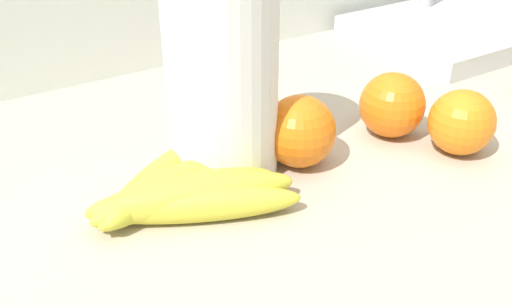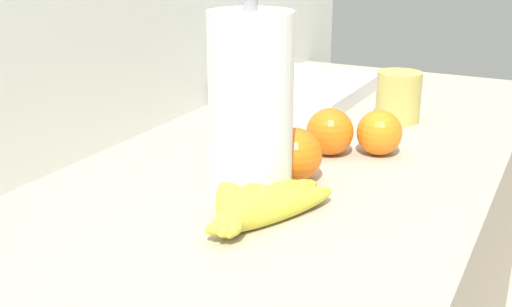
# 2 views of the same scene
# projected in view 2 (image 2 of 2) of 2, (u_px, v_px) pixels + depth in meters

# --- Properties ---
(wall_back) EXTENTS (1.91, 0.06, 1.30)m
(wall_back) POSITION_uv_depth(u_px,v_px,m) (154.00, 218.00, 1.35)
(wall_back) COLOR silver
(wall_back) RESTS_ON ground
(banana_bunch) EXTENTS (0.22, 0.18, 0.04)m
(banana_bunch) POSITION_uv_depth(u_px,v_px,m) (254.00, 205.00, 0.85)
(banana_bunch) COLOR gold
(banana_bunch) RESTS_ON counter
(orange_front) EXTENTS (0.08, 0.08, 0.08)m
(orange_front) POSITION_uv_depth(u_px,v_px,m) (295.00, 155.00, 0.98)
(orange_front) COLOR orange
(orange_front) RESTS_ON counter
(orange_right) EXTENTS (0.08, 0.08, 0.08)m
(orange_right) POSITION_uv_depth(u_px,v_px,m) (330.00, 132.00, 1.09)
(orange_right) COLOR orange
(orange_right) RESTS_ON counter
(orange_back_left) EXTENTS (0.08, 0.08, 0.08)m
(orange_back_left) POSITION_uv_depth(u_px,v_px,m) (379.00, 133.00, 1.09)
(orange_back_left) COLOR orange
(orange_back_left) RESTS_ON counter
(paper_towel_roll) EXTENTS (0.12, 0.12, 0.30)m
(paper_towel_roll) POSITION_uv_depth(u_px,v_px,m) (251.00, 106.00, 0.90)
(paper_towel_roll) COLOR white
(paper_towel_roll) RESTS_ON counter
(sink_basin) EXTENTS (0.38, 0.28, 0.18)m
(sink_basin) POSITION_uv_depth(u_px,v_px,m) (304.00, 87.00, 1.51)
(sink_basin) COLOR #B7BABF
(sink_basin) RESTS_ON counter
(mug) EXTENTS (0.09, 0.09, 0.10)m
(mug) POSITION_uv_depth(u_px,v_px,m) (398.00, 97.00, 1.29)
(mug) COLOR tan
(mug) RESTS_ON counter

